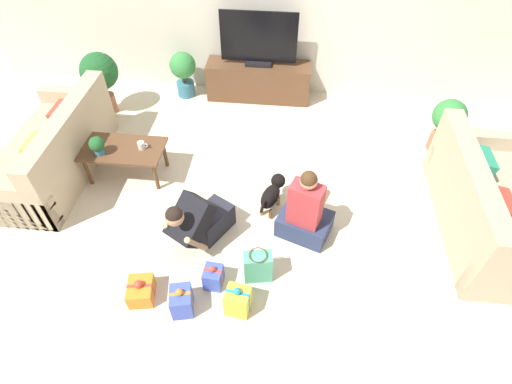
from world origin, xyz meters
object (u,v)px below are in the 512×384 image
(potted_plant_corner_right, at_px, (447,121))
(mug, at_px, (142,145))
(person_kneeling, at_px, (199,220))
(dog, at_px, (273,192))
(person_sitting, at_px, (305,213))
(sofa_right, at_px, (486,207))
(gift_box_d, at_px, (213,277))
(gift_bag_a, at_px, (258,266))
(gift_box_b, at_px, (238,301))
(tv, at_px, (259,42))
(potted_plant_back_left, at_px, (183,70))
(coffee_table, at_px, (124,151))
(tv_console, at_px, (258,81))
(potted_plant_corner_left, at_px, (100,74))
(sofa_left, at_px, (54,152))
(gift_box_c, at_px, (141,291))
(tabletop_plant, at_px, (97,145))
(gift_box_a, at_px, (182,301))

(potted_plant_corner_right, distance_m, mug, 3.69)
(person_kneeling, relative_size, dog, 1.44)
(person_sitting, bearing_deg, sofa_right, -150.84)
(gift_box_d, xyz_separation_m, gift_bag_a, (0.41, 0.12, 0.06))
(gift_box_b, bearing_deg, gift_box_d, 138.33)
(tv, distance_m, dog, 2.31)
(tv, bearing_deg, gift_bag_a, -84.28)
(gift_box_d, bearing_deg, sofa_right, 20.46)
(potted_plant_corner_right, distance_m, person_sitting, 2.32)
(potted_plant_back_left, height_order, dog, potted_plant_back_left)
(coffee_table, xyz_separation_m, potted_plant_back_left, (0.29, 1.80, 0.04))
(tv_console, distance_m, potted_plant_corner_right, 2.62)
(potted_plant_corner_left, distance_m, person_kneeling, 2.80)
(sofa_left, bearing_deg, mug, 91.95)
(tv, height_order, gift_box_d, tv)
(potted_plant_back_left, distance_m, person_kneeling, 2.80)
(mug, bearing_deg, potted_plant_corner_right, 13.69)
(potted_plant_corner_right, height_order, gift_box_c, potted_plant_corner_right)
(person_sitting, bearing_deg, mug, -0.12)
(potted_plant_corner_right, xyz_separation_m, dog, (-2.05, -1.23, -0.22))
(potted_plant_back_left, bearing_deg, potted_plant_corner_right, -14.44)
(sofa_right, relative_size, tabletop_plant, 8.38)
(potted_plant_corner_right, distance_m, gift_bag_a, 3.04)
(gift_bag_a, bearing_deg, potted_plant_corner_left, 133.44)
(tv, xyz_separation_m, dog, (0.38, -2.18, -0.66))
(potted_plant_corner_right, bearing_deg, person_kneeling, -147.07)
(person_kneeling, height_order, person_sitting, person_sitting)
(tv_console, bearing_deg, coffee_table, -126.73)
(potted_plant_corner_left, bearing_deg, dog, -32.96)
(gift_box_b, bearing_deg, tv_console, 92.76)
(gift_box_b, distance_m, gift_box_c, 0.90)
(sofa_left, bearing_deg, gift_box_b, 56.27)
(person_sitting, distance_m, gift_box_c, 1.74)
(potted_plant_corner_left, bearing_deg, gift_box_d, -53.08)
(dog, height_order, gift_box_c, dog)
(potted_plant_corner_right, xyz_separation_m, potted_plant_corner_left, (-4.52, 0.38, 0.15))
(coffee_table, bearing_deg, tv, 53.27)
(potted_plant_corner_left, relative_size, gift_bag_a, 2.38)
(gift_box_b, bearing_deg, gift_box_a, -174.16)
(dog, bearing_deg, potted_plant_corner_left, -13.84)
(potted_plant_corner_right, bearing_deg, coffee_table, -166.82)
(coffee_table, relative_size, person_sitting, 1.03)
(mug, bearing_deg, tv, 57.78)
(gift_box_c, height_order, mug, mug)
(potted_plant_back_left, distance_m, gift_box_d, 3.35)
(person_kneeling, height_order, gift_bag_a, person_kneeling)
(coffee_table, height_order, gift_box_c, coffee_table)
(tv_console, xyz_separation_m, person_kneeling, (-0.32, -2.74, 0.04))
(gift_bag_a, relative_size, tabletop_plant, 1.65)
(gift_box_c, bearing_deg, potted_plant_corner_left, 115.40)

